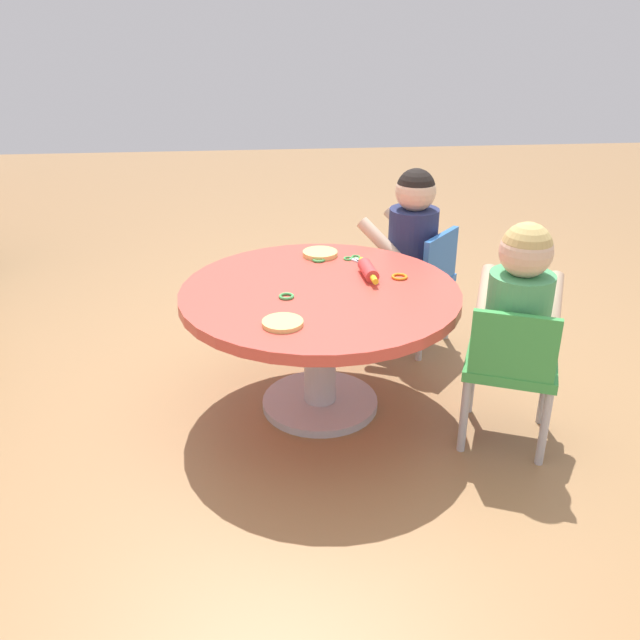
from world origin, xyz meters
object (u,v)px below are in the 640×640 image
at_px(child_chair_left, 511,365).
at_px(seated_child_right, 412,229).
at_px(craft_table, 320,315).
at_px(rolling_pin, 368,270).
at_px(craft_scissors, 356,260).
at_px(seated_child_left, 520,299).
at_px(child_chair_right, 417,280).

relative_size(child_chair_left, seated_child_right, 1.05).
bearing_deg(seated_child_right, craft_table, 139.26).
relative_size(rolling_pin, craft_scissors, 1.62).
height_order(craft_table, seated_child_right, seated_child_right).
height_order(child_chair_left, seated_child_left, seated_child_left).
bearing_deg(craft_table, craft_scissors, -31.01).
distance_m(child_chair_left, seated_child_right, 0.85).
distance_m(child_chair_left, rolling_pin, 0.62).
xyz_separation_m(child_chair_left, seated_child_left, (0.04, -0.02, 0.23)).
height_order(craft_table, craft_scissors, craft_scissors).
bearing_deg(seated_child_left, child_chair_right, 11.93).
height_order(seated_child_right, craft_scissors, seated_child_right).
distance_m(craft_table, rolling_pin, 0.25).
xyz_separation_m(seated_child_right, craft_scissors, (-0.24, 0.28, -0.04)).
bearing_deg(seated_child_left, child_chair_left, 157.63).
bearing_deg(child_chair_right, seated_child_left, -168.07).
bearing_deg(craft_table, rolling_pin, -61.42).
relative_size(child_chair_right, rolling_pin, 2.32).
distance_m(seated_child_left, craft_scissors, 0.71).
bearing_deg(child_chair_left, seated_child_right, 12.03).
bearing_deg(seated_child_right, child_chair_right, -131.17).
xyz_separation_m(craft_table, child_chair_right, (0.49, -0.47, -0.08)).
relative_size(seated_child_right, craft_scissors, 3.58).
xyz_separation_m(seated_child_left, craft_scissors, (0.53, 0.46, -0.04)).
height_order(child_chair_left, craft_scissors, child_chair_left).
xyz_separation_m(craft_table, seated_child_right, (0.51, -0.44, 0.15)).
relative_size(child_chair_left, child_chair_right, 1.00).
distance_m(craft_table, child_chair_right, 0.68).
relative_size(child_chair_left, rolling_pin, 2.32).
height_order(craft_table, child_chair_right, child_chair_right).
distance_m(craft_table, seated_child_right, 0.70).
relative_size(craft_table, child_chair_left, 1.86).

